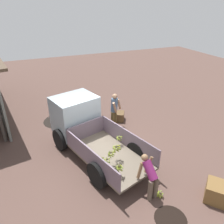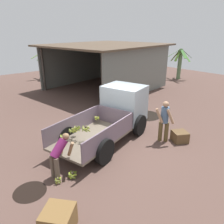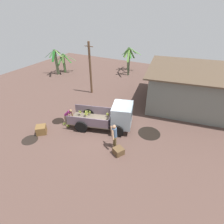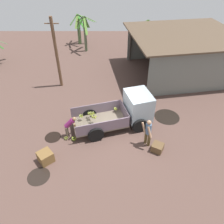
{
  "view_description": "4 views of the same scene",
  "coord_description": "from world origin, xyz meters",
  "px_view_note": "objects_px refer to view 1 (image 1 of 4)",
  "views": [
    {
      "loc": [
        -6.89,
        2.34,
        5.55
      ],
      "look_at": [
        0.32,
        -0.67,
        1.57
      ],
      "focal_mm": 35.0,
      "sensor_mm": 36.0,
      "label": 1
    },
    {
      "loc": [
        -5.14,
        -6.16,
        4.34
      ],
      "look_at": [
        -0.08,
        -0.16,
        1.37
      ],
      "focal_mm": 35.0,
      "sensor_mm": 36.0,
      "label": 2
    },
    {
      "loc": [
        5.52,
        -9.07,
        8.01
      ],
      "look_at": [
        0.71,
        0.16,
        1.58
      ],
      "focal_mm": 28.0,
      "sensor_mm": 36.0,
      "label": 3
    },
    {
      "loc": [
        -0.26,
        -9.84,
        9.0
      ],
      "look_at": [
        -0.26,
        0.16,
        1.1
      ],
      "focal_mm": 35.0,
      "sensor_mm": 36.0,
      "label": 4
    }
  ],
  "objects_px": {
    "banana_bunch_on_ground_1": "(160,194)",
    "wooden_crate_1": "(118,116)",
    "banana_bunch_on_ground_0": "(154,183)",
    "person_foreground_visitor": "(114,109)",
    "wooden_crate_0": "(217,192)",
    "cargo_truck": "(82,123)",
    "person_worker_loading": "(150,175)"
  },
  "relations": [
    {
      "from": "banana_bunch_on_ground_0",
      "to": "banana_bunch_on_ground_1",
      "type": "xyz_separation_m",
      "value": [
        -0.46,
        0.06,
        -0.01
      ]
    },
    {
      "from": "banana_bunch_on_ground_0",
      "to": "banana_bunch_on_ground_1",
      "type": "distance_m",
      "value": 0.46
    },
    {
      "from": "person_foreground_visitor",
      "to": "wooden_crate_0",
      "type": "bearing_deg",
      "value": -26.1
    },
    {
      "from": "person_foreground_visitor",
      "to": "banana_bunch_on_ground_0",
      "type": "bearing_deg",
      "value": -42.93
    },
    {
      "from": "person_foreground_visitor",
      "to": "wooden_crate_0",
      "type": "height_order",
      "value": "person_foreground_visitor"
    },
    {
      "from": "person_foreground_visitor",
      "to": "wooden_crate_1",
      "type": "xyz_separation_m",
      "value": [
        0.53,
        -0.45,
        -0.75
      ]
    },
    {
      "from": "person_worker_loading",
      "to": "wooden_crate_0",
      "type": "xyz_separation_m",
      "value": [
        -1.01,
        -1.84,
        -0.49
      ]
    },
    {
      "from": "person_worker_loading",
      "to": "banana_bunch_on_ground_0",
      "type": "distance_m",
      "value": 0.79
    },
    {
      "from": "banana_bunch_on_ground_1",
      "to": "banana_bunch_on_ground_0",
      "type": "bearing_deg",
      "value": -7.38
    },
    {
      "from": "banana_bunch_on_ground_0",
      "to": "wooden_crate_0",
      "type": "distance_m",
      "value": 1.93
    },
    {
      "from": "banana_bunch_on_ground_0",
      "to": "banana_bunch_on_ground_1",
      "type": "height_order",
      "value": "banana_bunch_on_ground_0"
    },
    {
      "from": "banana_bunch_on_ground_0",
      "to": "wooden_crate_1",
      "type": "xyz_separation_m",
      "value": [
        4.63,
        -0.77,
        0.1
      ]
    },
    {
      "from": "cargo_truck",
      "to": "wooden_crate_0",
      "type": "distance_m",
      "value": 5.42
    },
    {
      "from": "wooden_crate_0",
      "to": "banana_bunch_on_ground_0",
      "type": "bearing_deg",
      "value": 50.71
    },
    {
      "from": "banana_bunch_on_ground_1",
      "to": "wooden_crate_1",
      "type": "distance_m",
      "value": 5.16
    },
    {
      "from": "person_foreground_visitor",
      "to": "banana_bunch_on_ground_1",
      "type": "height_order",
      "value": "person_foreground_visitor"
    },
    {
      "from": "banana_bunch_on_ground_1",
      "to": "wooden_crate_1",
      "type": "height_order",
      "value": "wooden_crate_1"
    },
    {
      "from": "cargo_truck",
      "to": "banana_bunch_on_ground_1",
      "type": "height_order",
      "value": "cargo_truck"
    },
    {
      "from": "banana_bunch_on_ground_1",
      "to": "wooden_crate_0",
      "type": "xyz_separation_m",
      "value": [
        -0.76,
        -1.55,
        0.19
      ]
    },
    {
      "from": "banana_bunch_on_ground_1",
      "to": "person_foreground_visitor",
      "type": "bearing_deg",
      "value": -4.72
    },
    {
      "from": "person_foreground_visitor",
      "to": "wooden_crate_0",
      "type": "distance_m",
      "value": 5.49
    },
    {
      "from": "banana_bunch_on_ground_0",
      "to": "wooden_crate_1",
      "type": "relative_size",
      "value": 0.51
    },
    {
      "from": "wooden_crate_0",
      "to": "cargo_truck",
      "type": "bearing_deg",
      "value": 33.96
    },
    {
      "from": "banana_bunch_on_ground_0",
      "to": "wooden_crate_0",
      "type": "relative_size",
      "value": 0.43
    },
    {
      "from": "person_foreground_visitor",
      "to": "banana_bunch_on_ground_0",
      "type": "xyz_separation_m",
      "value": [
        -4.1,
        0.32,
        -0.85
      ]
    },
    {
      "from": "person_worker_loading",
      "to": "wooden_crate_0",
      "type": "relative_size",
      "value": 2.01
    },
    {
      "from": "banana_bunch_on_ground_0",
      "to": "person_foreground_visitor",
      "type": "bearing_deg",
      "value": -4.42
    },
    {
      "from": "cargo_truck",
      "to": "banana_bunch_on_ground_0",
      "type": "relative_size",
      "value": 16.68
    },
    {
      "from": "person_foreground_visitor",
      "to": "person_worker_loading",
      "type": "distance_m",
      "value": 4.37
    },
    {
      "from": "person_worker_loading",
      "to": "wooden_crate_1",
      "type": "xyz_separation_m",
      "value": [
        4.84,
        -1.12,
        -0.58
      ]
    },
    {
      "from": "person_worker_loading",
      "to": "banana_bunch_on_ground_0",
      "type": "xyz_separation_m",
      "value": [
        0.21,
        -0.35,
        -0.67
      ]
    },
    {
      "from": "banana_bunch_on_ground_1",
      "to": "wooden_crate_1",
      "type": "bearing_deg",
      "value": -9.24
    }
  ]
}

